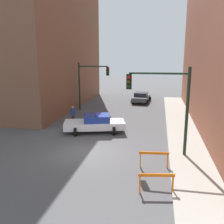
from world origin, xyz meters
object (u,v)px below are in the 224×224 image
Objects in this scene: barrier_front at (156,180)px; police_car at (95,123)px; pedestrian_crossing at (73,115)px; barrier_mid at (154,157)px; traffic_light_near at (167,98)px; traffic_light_far at (89,79)px; parked_car_near at (141,97)px.

police_car is at bearing 120.83° from barrier_front.
barrier_mid is at bearing 108.75° from pedestrian_crossing.
traffic_light_near is 1.04× the size of police_car.
traffic_light_near is at bearing 72.75° from barrier_mid.
barrier_mid is (7.18, -7.49, -0.24)m from pedestrian_crossing.
police_car is (2.72, -7.91, -2.67)m from traffic_light_far.
traffic_light_far is at bearing -112.59° from pedestrian_crossing.
police_car is 3.17× the size of barrier_front.
traffic_light_far is 1.17× the size of parked_car_near.
police_car is 3.03× the size of pedestrian_crossing.
barrier_front is (7.35, -10.02, -0.24)m from pedestrian_crossing.
pedestrian_crossing is (-2.46, 1.83, 0.14)m from police_car.
parked_car_near is at bearing -26.07° from police_car.
traffic_light_near is at bearing -55.42° from traffic_light_far.
pedestrian_crossing is at bearing 126.25° from barrier_front.
police_car is at bearing 144.85° from traffic_light_near.
pedestrian_crossing is 12.43m from barrier_front.
traffic_light_far is 15.72m from barrier_mid.
pedestrian_crossing is 1.04× the size of barrier_mid.
traffic_light_far reaches higher than parked_car_near.
barrier_front is at bearing 101.22° from pedestrian_crossing.
traffic_light_near reaches higher than police_car.
traffic_light_near is at bearing 119.33° from pedestrian_crossing.
police_car is 13.95m from parked_car_near.
barrier_mid is at bearing -155.47° from police_car.
barrier_front is at bearing -86.16° from barrier_mid.
police_car reaches higher than barrier_front.
barrier_mid is (4.72, -5.66, -0.11)m from police_car.
police_car is 3.07m from pedestrian_crossing.
parked_car_near is 22.02m from barrier_front.
traffic_light_far is at bearing 118.73° from barrier_mid.
traffic_light_far is 8.33m from parked_car_near.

